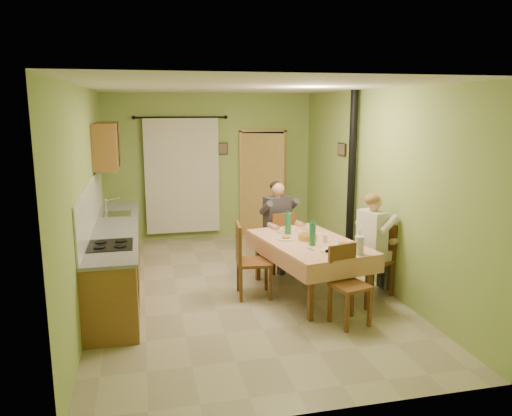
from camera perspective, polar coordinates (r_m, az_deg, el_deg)
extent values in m
cube|color=tan|center=(7.19, -1.79, -9.26)|extent=(4.00, 6.00, 0.01)
cube|color=#97B35C|center=(9.75, -5.27, 4.72)|extent=(4.00, 0.04, 2.80)
cube|color=#97B35C|center=(3.99, 6.50, -5.38)|extent=(4.00, 0.04, 2.80)
cube|color=#97B35C|center=(6.74, -18.80, 1.05)|extent=(0.04, 6.00, 2.80)
cube|color=#97B35C|center=(7.46, 13.40, 2.34)|extent=(0.04, 6.00, 2.80)
cube|color=white|center=(6.73, -1.94, 13.63)|extent=(4.00, 6.00, 0.04)
cube|color=brown|center=(7.32, -15.66, -5.68)|extent=(0.60, 3.60, 0.88)
cube|color=gray|center=(7.20, -15.86, -2.18)|extent=(0.64, 3.64, 0.04)
cube|color=white|center=(7.16, -18.28, 0.29)|extent=(0.02, 3.60, 0.66)
cube|color=silver|center=(7.98, -15.61, -0.73)|extent=(0.42, 0.42, 0.03)
cube|color=black|center=(6.23, -16.29, -4.10)|extent=(0.52, 0.56, 0.02)
cube|color=black|center=(6.36, -13.36, -8.11)|extent=(0.01, 0.55, 0.55)
cube|color=brown|center=(8.34, -16.68, 6.92)|extent=(0.35, 1.40, 0.70)
cylinder|color=black|center=(9.51, -8.62, 10.21)|extent=(1.70, 0.04, 0.04)
cube|color=silver|center=(9.62, -8.43, 3.64)|extent=(1.40, 0.06, 2.20)
cube|color=black|center=(9.98, 0.77, 2.78)|extent=(0.84, 0.03, 2.06)
cube|color=tan|center=(9.87, -1.75, 2.68)|extent=(0.06, 0.06, 2.12)
cube|color=tan|center=(10.08, 3.28, 2.85)|extent=(0.06, 0.06, 2.12)
cube|color=tan|center=(9.86, 0.81, 8.87)|extent=(0.96, 0.06, 0.06)
cube|color=tan|center=(9.81, 0.84, 2.57)|extent=(0.78, 0.34, 2.04)
cube|color=#E09C79|center=(6.84, 6.11, -3.90)|extent=(1.42, 2.01, 0.04)
cube|color=#E09C79|center=(6.13, 10.36, -6.96)|extent=(1.08, 0.22, 0.22)
cube|color=#E09C79|center=(7.65, 2.69, -3.02)|extent=(1.08, 0.22, 0.22)
cube|color=#E09C79|center=(6.63, 1.95, -5.34)|extent=(0.35, 1.81, 0.22)
cube|color=#E09C79|center=(7.15, 9.92, -4.24)|extent=(0.35, 1.81, 0.22)
cylinder|color=white|center=(7.37, 3.65, -2.50)|extent=(0.25, 0.25, 0.02)
ellipsoid|color=#CC7233|center=(7.36, 3.65, -2.34)|extent=(0.12, 0.12, 0.05)
cylinder|color=white|center=(6.32, 9.00, -5.02)|extent=(0.25, 0.25, 0.02)
ellipsoid|color=#CC7233|center=(6.32, 9.00, -4.83)|extent=(0.12, 0.12, 0.05)
cylinder|color=white|center=(6.66, 9.91, -4.18)|extent=(0.25, 0.25, 0.02)
ellipsoid|color=#CC7233|center=(6.66, 9.91, -4.01)|extent=(0.12, 0.12, 0.05)
cylinder|color=white|center=(6.88, 3.46, -3.52)|extent=(0.25, 0.25, 0.02)
ellipsoid|color=#CC7233|center=(6.87, 3.46, -3.35)|extent=(0.12, 0.12, 0.05)
cylinder|color=gold|center=(6.87, 5.91, -3.32)|extent=(0.26, 0.26, 0.08)
cylinder|color=white|center=(6.38, 8.56, -4.84)|extent=(0.28, 0.28, 0.02)
cube|color=tan|center=(6.41, 8.86, -4.58)|extent=(0.07, 0.07, 0.03)
cube|color=tan|center=(6.40, 8.49, -4.60)|extent=(0.07, 0.07, 0.03)
cube|color=tan|center=(6.42, 8.85, -4.54)|extent=(0.06, 0.05, 0.03)
cube|color=tan|center=(6.37, 8.59, -4.67)|extent=(0.05, 0.06, 0.03)
cylinder|color=silver|center=(6.78, 7.88, -3.48)|extent=(0.07, 0.07, 0.10)
cylinder|color=silver|center=(7.20, 5.69, -2.54)|extent=(0.07, 0.07, 0.10)
cylinder|color=white|center=(6.29, 11.74, -4.16)|extent=(0.11, 0.11, 0.22)
cylinder|color=silver|center=(6.28, 11.75, -3.89)|extent=(0.02, 0.02, 0.30)
cube|color=brown|center=(7.86, 2.53, -3.76)|extent=(0.49, 0.49, 0.04)
cube|color=brown|center=(7.65, 3.21, -2.28)|extent=(0.40, 0.14, 0.46)
cube|color=brown|center=(6.04, 10.74, -8.75)|extent=(0.48, 0.48, 0.04)
cube|color=brown|center=(6.10, 9.80, -6.12)|extent=(0.39, 0.14, 0.45)
cube|color=brown|center=(7.05, 13.16, -5.89)|extent=(0.55, 0.55, 0.04)
cube|color=brown|center=(7.10, 14.47, -3.53)|extent=(0.16, 0.44, 0.50)
cube|color=brown|center=(6.80, -0.24, -6.22)|extent=(0.50, 0.50, 0.04)
cube|color=brown|center=(6.70, -2.00, -4.00)|extent=(0.08, 0.46, 0.52)
cube|color=#38333D|center=(7.76, 2.90, -3.36)|extent=(0.45, 0.48, 0.16)
cube|color=#38333D|center=(7.78, 2.44, -0.66)|extent=(0.44, 0.31, 0.54)
sphere|color=tan|center=(7.70, 2.51, 2.17)|extent=(0.21, 0.21, 0.21)
ellipsoid|color=black|center=(7.73, 2.36, 2.50)|extent=(0.21, 0.21, 0.16)
cube|color=silver|center=(7.09, 13.80, -5.14)|extent=(0.48, 0.46, 0.16)
cube|color=silver|center=(6.91, 13.14, -2.53)|extent=(0.32, 0.45, 0.54)
sphere|color=tan|center=(6.84, 13.35, 0.65)|extent=(0.21, 0.21, 0.21)
ellipsoid|color=olive|center=(6.80, 13.12, 0.95)|extent=(0.21, 0.21, 0.16)
cylinder|color=black|center=(7.96, 10.85, 3.01)|extent=(0.12, 0.12, 2.80)
cylinder|color=black|center=(8.23, 10.52, -5.62)|extent=(0.24, 0.24, 0.30)
cube|color=black|center=(9.73, -3.82, 6.80)|extent=(0.19, 0.03, 0.23)
cube|color=brown|center=(8.48, 9.77, 6.63)|extent=(0.03, 0.31, 0.21)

